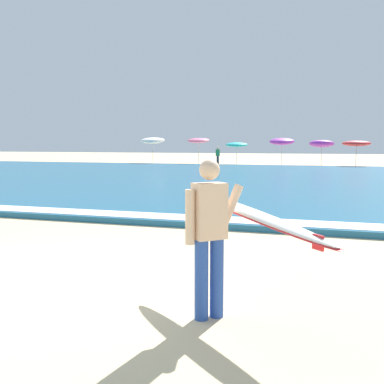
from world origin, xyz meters
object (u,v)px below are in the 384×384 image
(beach_umbrella_1, at_px, (199,141))
(beach_umbrella_2, at_px, (237,145))
(beach_umbrella_3, at_px, (282,141))
(beach_umbrella_0, at_px, (153,141))
(surfer_with_board, at_px, (230,223))
(beach_umbrella_5, at_px, (356,143))
(beach_umbrella_4, at_px, (322,144))
(beachgoer_near_row_left, at_px, (218,156))

(beach_umbrella_1, bearing_deg, beach_umbrella_2, 3.49)
(beach_umbrella_3, bearing_deg, beach_umbrella_0, -170.54)
(surfer_with_board, distance_m, beach_umbrella_0, 37.12)
(beach_umbrella_2, height_order, beach_umbrella_5, beach_umbrella_5)
(beach_umbrella_1, relative_size, beach_umbrella_4, 1.08)
(beach_umbrella_1, bearing_deg, beach_umbrella_0, -169.55)
(beach_umbrella_1, relative_size, beach_umbrella_3, 1.00)
(beach_umbrella_3, bearing_deg, beach_umbrella_5, -17.80)
(beach_umbrella_5, relative_size, beachgoer_near_row_left, 1.40)
(beach_umbrella_3, distance_m, beach_umbrella_4, 3.42)
(beach_umbrella_0, xyz_separation_m, beach_umbrella_5, (17.27, -0.06, -0.26))
(beach_umbrella_0, height_order, beach_umbrella_2, beach_umbrella_0)
(beach_umbrella_4, bearing_deg, beach_umbrella_5, -24.87)
(beach_umbrella_0, height_order, beachgoer_near_row_left, beach_umbrella_0)
(surfer_with_board, bearing_deg, beach_umbrella_2, 102.28)
(beach_umbrella_0, bearing_deg, beach_umbrella_5, -0.19)
(beach_umbrella_2, bearing_deg, beach_umbrella_1, -176.51)
(beach_umbrella_1, height_order, beachgoer_near_row_left, beach_umbrella_1)
(surfer_with_board, xyz_separation_m, beach_umbrella_4, (-0.47, 35.09, 0.82))
(beach_umbrella_3, bearing_deg, beach_umbrella_2, -166.34)
(beach_umbrella_2, relative_size, beach_umbrella_3, 0.83)
(surfer_with_board, distance_m, beach_umbrella_2, 35.69)
(beach_umbrella_0, distance_m, beach_umbrella_5, 17.27)
(beach_umbrella_2, distance_m, beach_umbrella_3, 3.90)
(beach_umbrella_0, bearing_deg, beach_umbrella_1, 10.45)
(beach_umbrella_3, distance_m, beach_umbrella_5, 6.33)
(beach_umbrella_3, xyz_separation_m, beach_umbrella_5, (6.02, -1.93, -0.17))
(surfer_with_board, bearing_deg, beach_umbrella_1, 107.59)
(surfer_with_board, bearing_deg, beach_umbrella_4, 90.76)
(beach_umbrella_1, xyz_separation_m, beach_umbrella_3, (7.18, 1.12, -0.09))
(beach_umbrella_1, bearing_deg, beachgoer_near_row_left, -40.81)
(beach_umbrella_5, bearing_deg, beach_umbrella_4, 155.13)
(beach_umbrella_0, height_order, beach_umbrella_1, beach_umbrella_0)
(surfer_with_board, relative_size, beach_umbrella_2, 1.17)
(surfer_with_board, relative_size, beach_umbrella_3, 0.97)
(beach_umbrella_3, bearing_deg, beachgoer_near_row_left, -147.63)
(beach_umbrella_0, distance_m, beach_umbrella_1, 4.14)
(beach_umbrella_4, bearing_deg, beach_umbrella_2, -178.18)
(beach_umbrella_0, relative_size, beach_umbrella_3, 1.02)
(beach_umbrella_4, bearing_deg, beach_umbrella_1, -177.64)
(surfer_with_board, xyz_separation_m, beach_umbrella_2, (-7.59, 34.87, 0.73))
(beach_umbrella_0, xyz_separation_m, beachgoer_near_row_left, (6.36, -1.22, -1.29))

